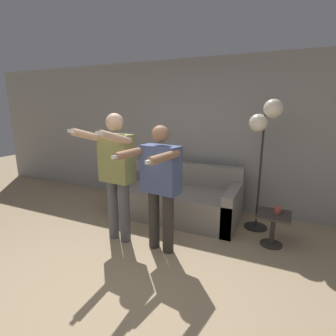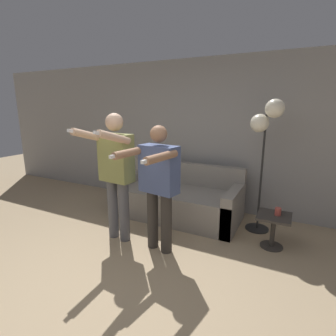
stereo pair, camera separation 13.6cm
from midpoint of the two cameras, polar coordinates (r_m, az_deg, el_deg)
The scene contains 9 objects.
ground_plane at distance 2.95m, azimuth -11.02°, elevation -24.58°, with size 16.00×16.00×0.00m, color tan.
wall_back at distance 4.70m, azimuth 8.33°, elevation 7.03°, with size 10.00×0.05×2.60m.
couch at distance 4.40m, azimuth 2.96°, elevation -6.90°, with size 2.04×0.93×0.84m.
person_left at distance 3.49m, azimuth -10.26°, elevation -0.05°, with size 0.57×0.69×1.72m.
person_right at distance 3.18m, azimuth -0.96°, elevation -2.76°, with size 0.62×0.74×1.59m.
cat at distance 4.77m, azimuth -1.04°, elevation 2.58°, with size 0.52×0.11×0.16m.
floor_lamp at distance 3.90m, azimuth 21.53°, elevation 8.45°, with size 0.43×0.34×1.90m.
side_table at distance 3.74m, azimuth 22.96°, elevation -11.26°, with size 0.41×0.41×0.44m.
cup at distance 3.69m, azimuth 23.81°, elevation -8.66°, with size 0.08×0.08×0.10m.
Camera 2 is at (1.55, -1.77, 1.80)m, focal length 28.00 mm.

